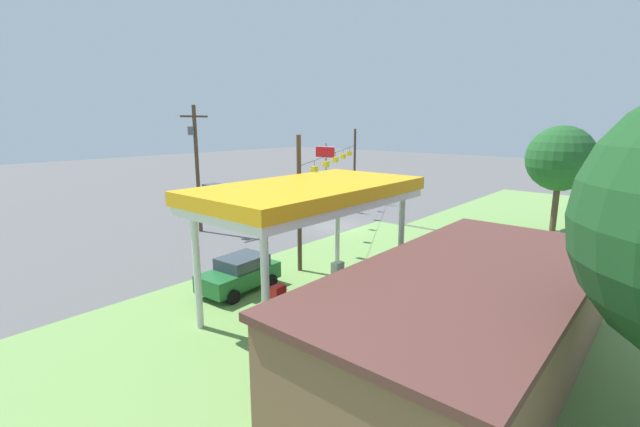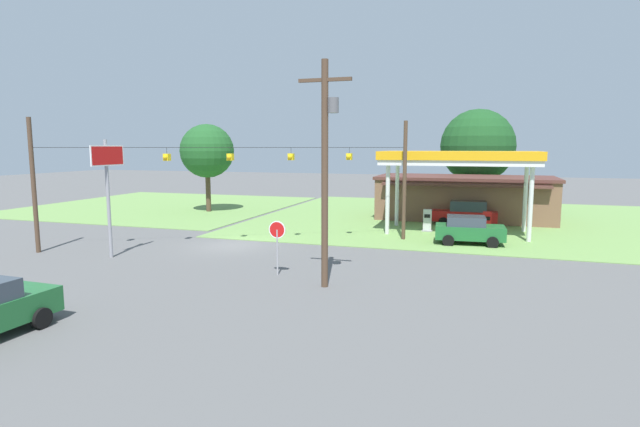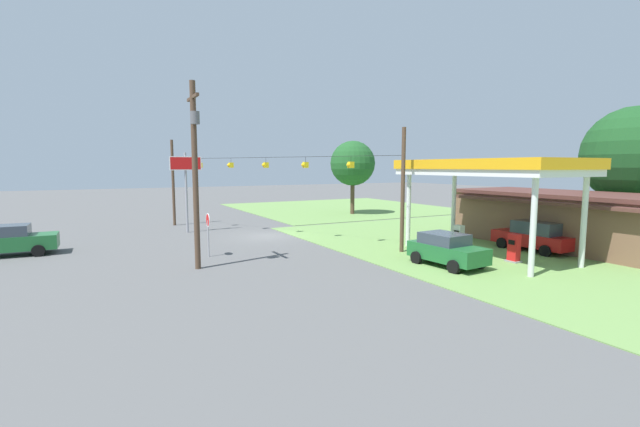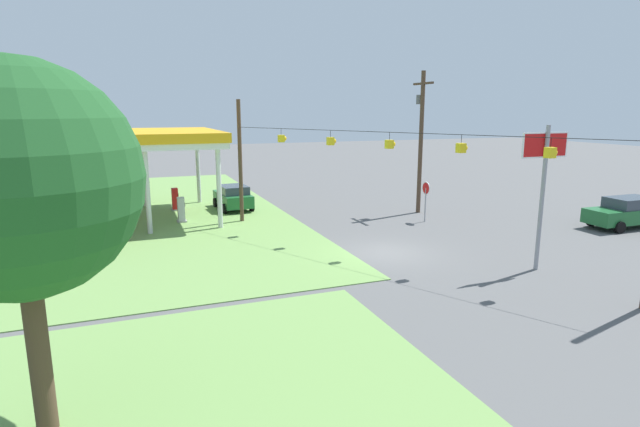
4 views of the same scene
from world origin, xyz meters
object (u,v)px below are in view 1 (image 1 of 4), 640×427
(fuel_pump_near, at_px, (337,279))
(utility_pole_main, at_px, (196,162))
(gas_station_canopy, at_px, (310,196))
(car_at_pumps_front, at_px, (240,273))
(car_at_pumps_rear, at_px, (377,314))
(car_on_crossroad, at_px, (218,193))
(stop_sign_overhead, at_px, (325,162))
(stop_sign_roadside, at_px, (237,204))
(fuel_pump_far, at_px, (278,304))
(gas_station_store, at_px, (468,318))
(tree_west_verge, at_px, (561,159))

(fuel_pump_near, xyz_separation_m, utility_pole_main, (-2.63, -15.21, 4.45))
(fuel_pump_near, bearing_deg, gas_station_canopy, 0.05)
(car_at_pumps_front, distance_m, car_at_pumps_rear, 7.59)
(car_on_crossroad, distance_m, stop_sign_overhead, 12.18)
(fuel_pump_near, height_order, car_at_pumps_front, car_at_pumps_front)
(stop_sign_overhead, xyz_separation_m, utility_pole_main, (12.43, -1.88, 0.73))
(fuel_pump_near, bearing_deg, stop_sign_roadside, -110.66)
(gas_station_canopy, bearing_deg, stop_sign_roadside, -117.28)
(fuel_pump_near, relative_size, fuel_pump_far, 1.00)
(car_on_crossroad, xyz_separation_m, stop_sign_roadside, (5.59, 10.17, 0.88))
(gas_station_store, bearing_deg, fuel_pump_far, -76.56)
(car_at_pumps_front, bearing_deg, car_on_crossroad, -127.67)
(utility_pole_main, bearing_deg, car_at_pumps_rear, 75.16)
(stop_sign_roadside, relative_size, utility_pole_main, 0.27)
(car_on_crossroad, distance_m, stop_sign_roadside, 11.64)
(stop_sign_overhead, bearing_deg, gas_station_canopy, 38.09)
(car_at_pumps_rear, bearing_deg, tree_west_verge, -3.61)
(car_on_crossroad, height_order, stop_sign_roadside, stop_sign_roadside)
(gas_station_store, relative_size, stop_sign_roadside, 5.53)
(car_at_pumps_rear, height_order, tree_west_verge, tree_west_verge)
(fuel_pump_far, height_order, car_at_pumps_rear, car_at_pumps_rear)
(stop_sign_overhead, bearing_deg, car_at_pumps_front, 28.08)
(gas_station_canopy, xyz_separation_m, utility_pole_main, (-4.58, -15.21, 0.18))
(car_at_pumps_front, xyz_separation_m, car_on_crossroad, (-13.71, -20.43, 0.04))
(fuel_pump_far, distance_m, stop_sign_overhead, 23.47)
(gas_station_canopy, height_order, car_at_pumps_front, gas_station_canopy)
(fuel_pump_far, bearing_deg, stop_sign_overhead, -144.89)
(stop_sign_overhead, xyz_separation_m, tree_west_verge, (-4.88, 18.24, 0.99))
(stop_sign_overhead, bearing_deg, fuel_pump_far, 35.11)
(car_at_pumps_rear, relative_size, stop_sign_roadside, 1.88)
(tree_west_verge, bearing_deg, utility_pole_main, -49.29)
(fuel_pump_near, bearing_deg, stop_sign_overhead, -138.49)
(fuel_pump_near, relative_size, car_on_crossroad, 0.31)
(car_at_pumps_front, height_order, stop_sign_roadside, stop_sign_roadside)
(car_at_pumps_front, height_order, utility_pole_main, utility_pole_main)
(gas_station_store, relative_size, car_at_pumps_front, 3.36)
(fuel_pump_far, xyz_separation_m, car_on_crossroad, (-14.78, -24.22, 0.19))
(car_at_pumps_rear, relative_size, car_on_crossroad, 0.95)
(car_at_pumps_rear, relative_size, stop_sign_overhead, 0.76)
(car_on_crossroad, height_order, tree_west_verge, tree_west_verge)
(gas_station_canopy, relative_size, car_at_pumps_front, 2.47)
(gas_station_canopy, distance_m, stop_sign_roadside, 16.12)
(car_at_pumps_rear, bearing_deg, stop_sign_roadside, 65.92)
(car_at_pumps_front, relative_size, tree_west_verge, 0.52)
(car_at_pumps_rear, bearing_deg, gas_station_canopy, 82.44)
(gas_station_store, xyz_separation_m, fuel_pump_near, (-2.18, -7.18, -1.02))
(fuel_pump_near, bearing_deg, gas_station_store, 73.09)
(fuel_pump_near, relative_size, tree_west_verge, 0.20)
(fuel_pump_near, distance_m, car_on_crossroad, 26.55)
(fuel_pump_near, xyz_separation_m, stop_sign_overhead, (-15.06, -13.33, 3.71))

